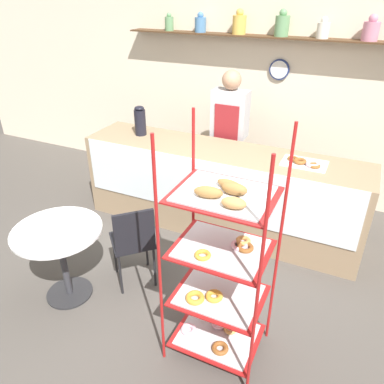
% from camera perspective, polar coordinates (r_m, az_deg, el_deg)
% --- Properties ---
extents(ground_plane, '(14.00, 14.00, 0.00)m').
position_cam_1_polar(ground_plane, '(3.75, -2.69, -14.10)').
color(ground_plane, '#4C4742').
extents(back_wall, '(10.00, 0.30, 2.70)m').
position_cam_1_polar(back_wall, '(5.10, 9.81, 15.05)').
color(back_wall, beige).
rests_on(back_wall, ground_plane).
extents(display_counter, '(3.18, 0.68, 0.99)m').
position_cam_1_polar(display_counter, '(4.31, 4.20, 0.32)').
color(display_counter, '#937A5B').
rests_on(display_counter, ground_plane).
extents(pastry_rack, '(0.70, 0.56, 1.85)m').
position_cam_1_polar(pastry_rack, '(2.70, 4.33, -11.47)').
color(pastry_rack, '#A51919').
rests_on(pastry_rack, ground_plane).
extents(person_worker, '(0.42, 0.23, 1.74)m').
position_cam_1_polar(person_worker, '(4.62, 5.64, 8.51)').
color(person_worker, '#282833').
rests_on(person_worker, ground_plane).
extents(cafe_table, '(0.77, 0.77, 0.73)m').
position_cam_1_polar(cafe_table, '(3.51, -19.46, -7.80)').
color(cafe_table, '#262628').
rests_on(cafe_table, ground_plane).
extents(cafe_chair, '(0.54, 0.54, 0.88)m').
position_cam_1_polar(cafe_chair, '(3.47, -8.90, -7.07)').
color(cafe_chair, black).
rests_on(cafe_chair, ground_plane).
extents(coffee_carafe, '(0.13, 0.13, 0.35)m').
position_cam_1_polar(coffee_carafe, '(4.52, -7.91, 10.69)').
color(coffee_carafe, black).
rests_on(coffee_carafe, display_counter).
extents(donut_tray_counter, '(0.44, 0.29, 0.05)m').
position_cam_1_polar(donut_tray_counter, '(3.90, 16.87, 4.26)').
color(donut_tray_counter, silver).
rests_on(donut_tray_counter, display_counter).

